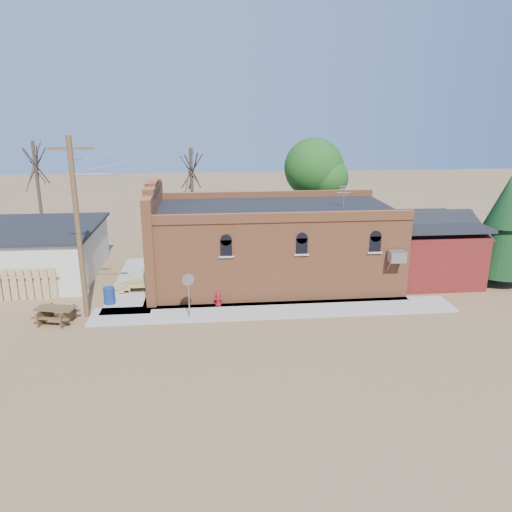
{
  "coord_description": "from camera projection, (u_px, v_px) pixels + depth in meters",
  "views": [
    {
      "loc": [
        -1.9,
        -23.09,
        10.22
      ],
      "look_at": [
        0.67,
        3.02,
        2.4
      ],
      "focal_mm": 35.0,
      "sensor_mm": 36.0,
      "label": 1
    }
  ],
  "objects": [
    {
      "name": "utility_pole",
      "position": [
        79.0,
        225.0,
        24.14
      ],
      "size": [
        3.12,
        0.26,
        9.0
      ],
      "color": "#513C20",
      "rests_on": "ground"
    },
    {
      "name": "sidewalk_south",
      "position": [
        276.0,
        310.0,
        26.11
      ],
      "size": [
        19.0,
        2.2,
        0.08
      ],
      "primitive_type": "cube",
      "color": "#9E9991",
      "rests_on": "ground"
    },
    {
      "name": "red_shed",
      "position": [
        426.0,
        242.0,
        30.8
      ],
      "size": [
        5.4,
        6.4,
        4.3
      ],
      "color": "maroon",
      "rests_on": "ground"
    },
    {
      "name": "sidewalk_west",
      "position": [
        137.0,
        282.0,
        30.24
      ],
      "size": [
        2.6,
        10.0,
        0.08
      ],
      "primitive_type": "cube",
      "color": "#9E9991",
      "rests_on": "ground"
    },
    {
      "name": "trash_barrel",
      "position": [
        109.0,
        296.0,
        26.75
      ],
      "size": [
        0.63,
        0.63,
        0.92
      ],
      "primitive_type": "cylinder",
      "rotation": [
        0.0,
        0.0,
        -0.06
      ],
      "color": "navy",
      "rests_on": "sidewalk_west"
    },
    {
      "name": "tree_bare_far",
      "position": [
        35.0,
        164.0,
        35.34
      ],
      "size": [
        2.8,
        2.8,
        8.16
      ],
      "color": "#4C3C2B",
      "rests_on": "ground"
    },
    {
      "name": "tree_bare_near",
      "position": [
        191.0,
        170.0,
        35.53
      ],
      "size": [
        2.8,
        2.8,
        7.65
      ],
      "color": "#4C3C2B",
      "rests_on": "ground"
    },
    {
      "name": "stop_sign",
      "position": [
        188.0,
        284.0,
        24.49
      ],
      "size": [
        0.61,
        0.31,
        2.38
      ],
      "rotation": [
        0.0,
        0.0,
        -0.0
      ],
      "color": "#939398",
      "rests_on": "sidewalk_south"
    },
    {
      "name": "tree_leafy",
      "position": [
        314.0,
        168.0,
        36.86
      ],
      "size": [
        4.4,
        4.4,
        8.15
      ],
      "color": "#4C3C2B",
      "rests_on": "ground"
    },
    {
      "name": "brick_bar",
      "position": [
        268.0,
        245.0,
        29.85
      ],
      "size": [
        16.4,
        7.97,
        6.3
      ],
      "color": "#A85B33",
      "rests_on": "ground"
    },
    {
      "name": "fire_hydrant",
      "position": [
        218.0,
        299.0,
        26.57
      ],
      "size": [
        0.43,
        0.42,
        0.73
      ],
      "rotation": [
        0.0,
        0.0,
        0.34
      ],
      "color": "#A8091C",
      "rests_on": "sidewalk_south"
    },
    {
      "name": "ground",
      "position": [
        249.0,
        319.0,
        25.12
      ],
      "size": [
        120.0,
        120.0,
        0.0
      ],
      "primitive_type": "plane",
      "color": "olive",
      "rests_on": "ground"
    },
    {
      "name": "evergreen_tree",
      "position": [
        505.0,
        223.0,
        29.33
      ],
      "size": [
        3.6,
        3.6,
        6.5
      ],
      "color": "#4C3C2B",
      "rests_on": "ground"
    },
    {
      "name": "picnic_table",
      "position": [
        56.0,
        313.0,
        24.56
      ],
      "size": [
        2.18,
        1.83,
        0.79
      ],
      "rotation": [
        0.0,
        0.0,
        -0.24
      ],
      "color": "brown",
      "rests_on": "ground"
    },
    {
      "name": "wood_fence",
      "position": [
        10.0,
        285.0,
        27.29
      ],
      "size": [
        5.2,
        0.1,
        1.8
      ],
      "primitive_type": null,
      "color": "#A7884B",
      "rests_on": "ground"
    }
  ]
}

